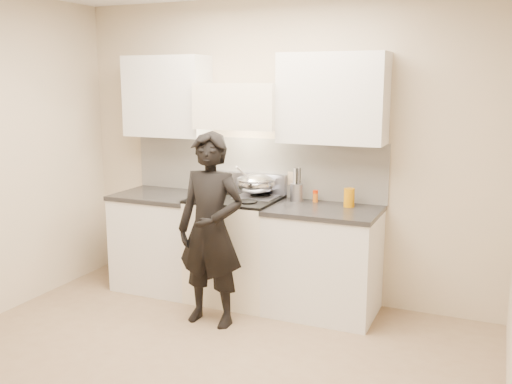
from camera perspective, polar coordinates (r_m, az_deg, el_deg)
ground_plane at (r=4.10m, az=-7.02°, el=-17.75°), size 4.00×4.00×0.00m
room_shell at (r=3.96m, az=-5.56°, el=5.63°), size 4.04×3.54×2.70m
stove at (r=5.21m, az=-2.05°, el=-5.62°), size 0.76×0.65×0.96m
counter_right at (r=4.93m, az=6.75°, el=-6.84°), size 0.92×0.67×0.92m
counter_left at (r=5.58m, az=-9.33°, el=-4.77°), size 0.82×0.67×0.92m
wok at (r=5.15m, az=0.04°, el=0.84°), size 0.36×0.45×0.29m
stock_pot at (r=5.04m, az=-4.86°, el=0.29°), size 0.31×0.22×0.14m
utensil_crock at (r=5.04m, az=4.08°, el=0.09°), size 0.11×0.11×0.30m
spice_jar at (r=5.04m, az=5.96°, el=-0.40°), size 0.05×0.05×0.11m
oil_glass at (r=4.88m, az=9.30°, el=-0.55°), size 0.09×0.09×0.16m
person at (r=4.61m, az=-4.55°, el=-3.79°), size 0.58×0.39×1.58m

